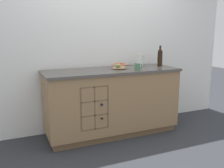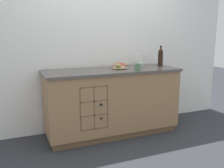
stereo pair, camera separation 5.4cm
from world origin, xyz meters
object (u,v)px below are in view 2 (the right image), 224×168
at_px(fruit_bowl, 120,66).
at_px(white_pitcher, 140,60).
at_px(standing_wine_bottle, 160,57).
at_px(ceramic_mug, 138,67).

distance_m(fruit_bowl, white_pitcher, 0.41).
distance_m(fruit_bowl, standing_wine_bottle, 0.70).
xyz_separation_m(fruit_bowl, white_pitcher, (0.40, 0.11, 0.05)).
distance_m(white_pitcher, standing_wine_bottle, 0.32).
relative_size(white_pitcher, ceramic_mug, 1.64).
bearing_deg(fruit_bowl, white_pitcher, 14.97).
xyz_separation_m(white_pitcher, ceramic_mug, (-0.24, -0.35, -0.05)).
relative_size(ceramic_mug, standing_wine_bottle, 0.37).
xyz_separation_m(fruit_bowl, standing_wine_bottle, (0.70, 0.02, 0.10)).
relative_size(fruit_bowl, ceramic_mug, 2.15).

